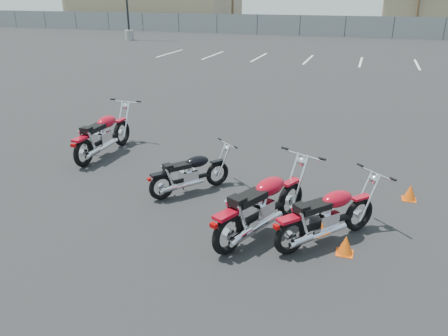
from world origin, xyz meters
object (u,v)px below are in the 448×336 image
(motorcycle_front_red, at_px, (103,135))
(motorcycle_second_black, at_px, (190,173))
(motorcycle_third_red, at_px, (262,206))
(motorcycle_rear_red, at_px, (327,216))

(motorcycle_front_red, relative_size, motorcycle_second_black, 1.44)
(motorcycle_third_red, height_order, motorcycle_rear_red, motorcycle_third_red)
(motorcycle_third_red, relative_size, motorcycle_rear_red, 1.25)
(motorcycle_second_black, height_order, motorcycle_third_red, motorcycle_third_red)
(motorcycle_third_red, bearing_deg, motorcycle_rear_red, 5.34)
(motorcycle_front_red, xyz_separation_m, motorcycle_third_red, (4.55, -2.46, 0.00))
(motorcycle_front_red, xyz_separation_m, motorcycle_rear_red, (5.58, -2.36, -0.05))
(motorcycle_second_black, distance_m, motorcycle_rear_red, 2.95)
(motorcycle_third_red, distance_m, motorcycle_rear_red, 1.04)
(motorcycle_front_red, distance_m, motorcycle_rear_red, 6.06)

